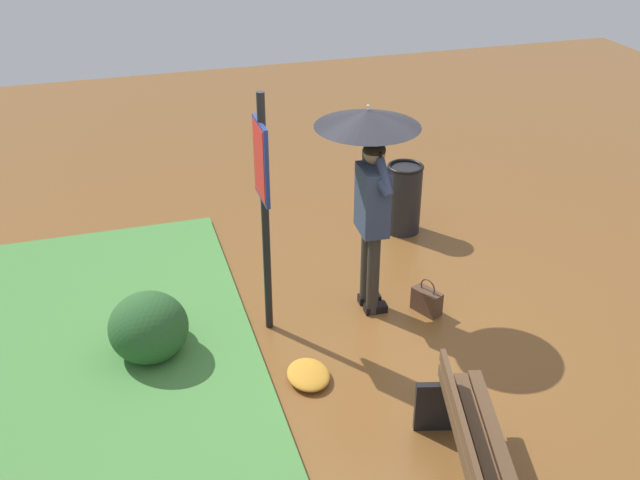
% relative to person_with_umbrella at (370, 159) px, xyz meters
% --- Properties ---
extents(ground_plane, '(18.00, 18.00, 0.00)m').
position_rel_person_with_umbrella_xyz_m(ground_plane, '(-0.29, 0.06, -1.55)').
color(ground_plane, brown).
extents(grass_verge, '(4.80, 4.00, 0.05)m').
position_rel_person_with_umbrella_xyz_m(grass_verge, '(-0.18, 3.19, -1.53)').
color(grass_verge, '#47843D').
rests_on(grass_verge, ground_plane).
extents(person_with_umbrella, '(0.96, 0.96, 2.04)m').
position_rel_person_with_umbrella_xyz_m(person_with_umbrella, '(0.00, 0.00, 0.00)').
color(person_with_umbrella, '#2D2823').
rests_on(person_with_umbrella, ground_plane).
extents(info_sign_post, '(0.44, 0.07, 2.30)m').
position_rel_person_with_umbrella_xyz_m(info_sign_post, '(-0.11, 1.01, -0.11)').
color(info_sign_post, black).
rests_on(info_sign_post, ground_plane).
extents(handbag, '(0.33, 0.25, 0.37)m').
position_rel_person_with_umbrella_xyz_m(handbag, '(-0.31, -0.52, -1.42)').
color(handbag, '#4C3323').
rests_on(handbag, ground_plane).
extents(park_bench, '(1.43, 0.73, 0.75)m').
position_rel_person_with_umbrella_xyz_m(park_bench, '(-2.47, 0.11, -1.15)').
color(park_bench, black).
rests_on(park_bench, ground_plane).
extents(trash_bin, '(0.42, 0.42, 0.83)m').
position_rel_person_with_umbrella_xyz_m(trash_bin, '(1.33, -0.95, -1.13)').
color(trash_bin, black).
rests_on(trash_bin, ground_plane).
extents(shrub_cluster, '(0.77, 0.70, 0.63)m').
position_rel_person_with_umbrella_xyz_m(shrub_cluster, '(-0.21, 2.10, -1.26)').
color(shrub_cluster, '#285628').
rests_on(shrub_cluster, ground_plane).
extents(leaf_pile_by_bench, '(0.45, 0.36, 0.10)m').
position_rel_person_with_umbrella_xyz_m(leaf_pile_by_bench, '(-0.97, 0.86, -1.50)').
color(leaf_pile_by_bench, '#C68428').
rests_on(leaf_pile_by_bench, ground_plane).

